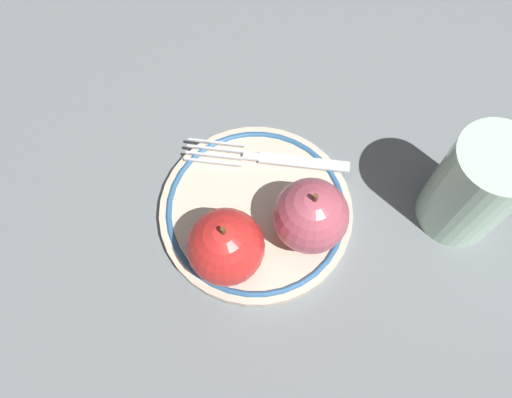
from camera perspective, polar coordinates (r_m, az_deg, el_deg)
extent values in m
plane|color=slate|center=(0.51, -0.35, -3.38)|extent=(2.00, 2.00, 0.00)
cylinder|color=beige|center=(0.51, 0.00, -1.38)|extent=(0.20, 0.20, 0.01)
torus|color=#316292|center=(0.51, 0.00, -1.09)|extent=(0.18, 0.18, 0.01)
sphere|color=red|center=(0.45, -3.48, -5.46)|extent=(0.07, 0.07, 0.07)
cylinder|color=brown|center=(0.42, -3.78, -3.66)|extent=(0.00, 0.00, 0.01)
sphere|color=#B74E5E|center=(0.46, 6.27, -1.93)|extent=(0.07, 0.07, 0.07)
cylinder|color=brown|center=(0.43, 6.79, 0.11)|extent=(0.00, 0.00, 0.01)
cube|color=silver|center=(0.53, 5.54, 4.20)|extent=(0.05, 0.09, 0.00)
cube|color=silver|center=(0.53, -0.57, 4.90)|extent=(0.01, 0.02, 0.00)
cube|color=silver|center=(0.54, -4.55, 6.44)|extent=(0.03, 0.06, 0.00)
cube|color=silver|center=(0.54, -4.69, 5.72)|extent=(0.03, 0.06, 0.00)
cube|color=silver|center=(0.53, -4.83, 4.98)|extent=(0.03, 0.06, 0.00)
cube|color=silver|center=(0.53, -4.97, 4.23)|extent=(0.03, 0.06, 0.00)
cylinder|color=silver|center=(0.51, 23.70, 1.21)|extent=(0.08, 0.08, 0.12)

